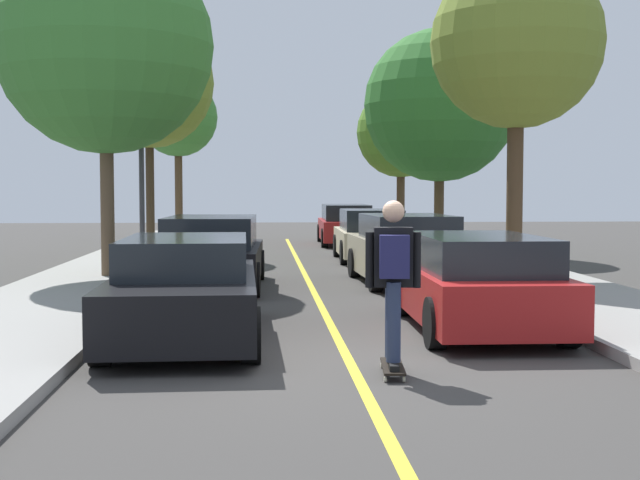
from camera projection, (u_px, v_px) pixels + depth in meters
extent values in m
plane|color=#3D3A38|center=(350.00, 364.00, 9.52)|extent=(80.00, 80.00, 0.00)
cube|color=gold|center=(324.00, 312.00, 13.50)|extent=(0.12, 39.20, 0.01)
cube|color=black|center=(186.00, 300.00, 10.96)|extent=(1.86, 4.50, 0.68)
cube|color=black|center=(186.00, 255.00, 11.06)|extent=(1.61, 2.62, 0.47)
cylinder|color=black|center=(251.00, 335.00, 9.51)|extent=(0.23, 0.64, 0.64)
cylinder|color=black|center=(100.00, 337.00, 9.37)|extent=(0.23, 0.64, 0.64)
cylinder|color=black|center=(249.00, 300.00, 12.57)|extent=(0.23, 0.64, 0.64)
cylinder|color=black|center=(136.00, 301.00, 12.42)|extent=(0.23, 0.64, 0.64)
cube|color=black|center=(212.00, 262.00, 16.73)|extent=(2.01, 4.44, 0.65)
cube|color=black|center=(211.00, 231.00, 16.71)|extent=(1.74, 2.92, 0.58)
cylinder|color=black|center=(254.00, 280.00, 15.29)|extent=(0.24, 0.65, 0.64)
cylinder|color=black|center=(155.00, 280.00, 15.22)|extent=(0.24, 0.65, 0.64)
cylinder|color=black|center=(259.00, 265.00, 18.27)|extent=(0.24, 0.65, 0.64)
cylinder|color=black|center=(176.00, 265.00, 18.20)|extent=(0.24, 0.65, 0.64)
cube|color=maroon|center=(475.00, 293.00, 11.77)|extent=(1.81, 4.16, 0.67)
cube|color=black|center=(478.00, 253.00, 11.59)|extent=(1.59, 2.78, 0.48)
cylinder|color=black|center=(401.00, 295.00, 13.10)|extent=(0.23, 0.64, 0.64)
cylinder|color=black|center=(507.00, 294.00, 13.20)|extent=(0.23, 0.64, 0.64)
cylinder|color=black|center=(436.00, 323.00, 10.37)|extent=(0.23, 0.64, 0.64)
cylinder|color=black|center=(568.00, 322.00, 10.46)|extent=(0.23, 0.64, 0.64)
cube|color=#BCAD89|center=(405.00, 257.00, 17.53)|extent=(1.98, 4.18, 0.75)
cube|color=black|center=(407.00, 227.00, 17.27)|extent=(1.70, 2.68, 0.49)
cylinder|color=black|center=(354.00, 263.00, 18.80)|extent=(0.24, 0.65, 0.64)
cylinder|color=black|center=(430.00, 262.00, 18.99)|extent=(0.24, 0.65, 0.64)
cylinder|color=black|center=(376.00, 275.00, 16.11)|extent=(0.24, 0.65, 0.64)
cylinder|color=black|center=(463.00, 274.00, 16.29)|extent=(0.24, 0.65, 0.64)
cube|color=#BCAD89|center=(370.00, 242.00, 23.20)|extent=(1.79, 4.04, 0.66)
cube|color=black|center=(371.00, 220.00, 22.92)|extent=(1.55, 2.58, 0.55)
cylinder|color=black|center=(337.00, 246.00, 24.47)|extent=(0.23, 0.64, 0.64)
cylinder|color=black|center=(392.00, 245.00, 24.55)|extent=(0.23, 0.64, 0.64)
cylinder|color=black|center=(345.00, 252.00, 21.87)|extent=(0.23, 0.64, 0.64)
cylinder|color=black|center=(406.00, 252.00, 21.95)|extent=(0.23, 0.64, 0.64)
cube|color=maroon|center=(346.00, 230.00, 29.88)|extent=(1.87, 4.65, 0.68)
cube|color=black|center=(346.00, 212.00, 29.75)|extent=(1.62, 3.14, 0.54)
cylinder|color=black|center=(320.00, 233.00, 31.45)|extent=(0.24, 0.65, 0.64)
cylinder|color=black|center=(364.00, 233.00, 31.52)|extent=(0.24, 0.65, 0.64)
cylinder|color=black|center=(325.00, 238.00, 28.26)|extent=(0.24, 0.65, 0.64)
cylinder|color=black|center=(374.00, 238.00, 28.33)|extent=(0.24, 0.65, 0.64)
cylinder|color=brown|center=(107.00, 187.00, 17.73)|extent=(0.28, 0.28, 3.68)
sphere|color=#3D7F33|center=(105.00, 46.00, 17.55)|extent=(4.47, 4.47, 4.47)
cylinder|color=#3D2D1E|center=(150.00, 190.00, 24.59)|extent=(0.24, 0.24, 3.58)
sphere|color=olive|center=(149.00, 83.00, 24.40)|extent=(3.72, 3.72, 3.72)
cylinder|color=#4C3823|center=(179.00, 189.00, 33.13)|extent=(0.30, 0.30, 3.62)
sphere|color=#3D7F33|center=(178.00, 117.00, 32.96)|extent=(3.05, 3.05, 3.05)
cylinder|color=#4C3823|center=(515.00, 185.00, 17.40)|extent=(0.33, 0.33, 3.77)
sphere|color=olive|center=(517.00, 42.00, 17.23)|extent=(3.50, 3.50, 3.50)
cylinder|color=#4C3823|center=(439.00, 198.00, 24.81)|extent=(0.29, 0.29, 3.11)
sphere|color=#2D6B28|center=(440.00, 106.00, 24.65)|extent=(4.42, 4.42, 4.42)
cylinder|color=#4C3823|center=(401.00, 197.00, 31.63)|extent=(0.30, 0.30, 3.00)
sphere|color=#4C7A23|center=(401.00, 133.00, 31.49)|extent=(3.30, 3.30, 3.30)
cylinder|color=#38383D|center=(141.00, 153.00, 19.44)|extent=(0.12, 0.12, 5.24)
cube|color=#EAE5C6|center=(140.00, 32.00, 19.27)|extent=(0.36, 0.24, 0.20)
cube|color=black|center=(393.00, 366.00, 8.94)|extent=(0.30, 0.86, 0.02)
cylinder|color=beige|center=(382.00, 365.00, 9.29)|extent=(0.03, 0.06, 0.06)
cylinder|color=beige|center=(399.00, 366.00, 9.28)|extent=(0.03, 0.06, 0.06)
cylinder|color=beige|center=(385.00, 379.00, 8.61)|extent=(0.03, 0.06, 0.06)
cylinder|color=beige|center=(404.00, 379.00, 8.60)|extent=(0.03, 0.06, 0.06)
cube|color=#99999E|center=(391.00, 362.00, 9.28)|extent=(0.10, 0.05, 0.02)
cube|color=#99999E|center=(395.00, 376.00, 8.60)|extent=(0.10, 0.05, 0.02)
cube|color=black|center=(391.00, 358.00, 9.16)|extent=(0.12, 0.27, 0.06)
cube|color=black|center=(394.00, 367.00, 8.72)|extent=(0.12, 0.27, 0.06)
cylinder|color=#283351|center=(392.00, 318.00, 9.03)|extent=(0.16, 0.16, 0.83)
cylinder|color=#283351|center=(394.00, 322.00, 8.79)|extent=(0.16, 0.16, 0.83)
cube|color=black|center=(393.00, 257.00, 8.87)|extent=(0.42, 0.26, 0.62)
sphere|color=tan|center=(393.00, 211.00, 8.84)|extent=(0.23, 0.23, 0.23)
cylinder|color=black|center=(370.00, 260.00, 8.88)|extent=(0.10, 0.10, 0.58)
cylinder|color=black|center=(417.00, 260.00, 8.87)|extent=(0.10, 0.10, 0.58)
cube|color=#1E1E4C|center=(394.00, 257.00, 8.67)|extent=(0.32, 0.21, 0.44)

